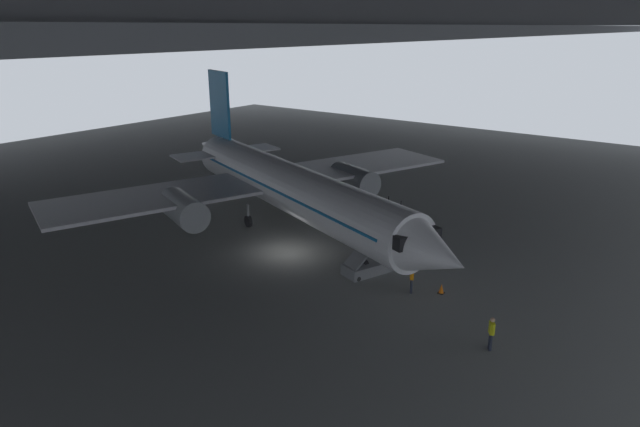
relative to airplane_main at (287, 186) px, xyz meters
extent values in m
plane|color=slate|center=(-3.65, -3.16, -3.39)|extent=(110.00, 110.00, 0.00)
cube|color=#38383D|center=(-3.65, 10.59, 12.17)|extent=(121.00, 99.00, 1.20)
cube|color=#4C4F54|center=(-3.65, -14.16, 11.17)|extent=(115.50, 0.50, 0.70)
cube|color=#4C4F54|center=(-3.65, 27.09, 11.17)|extent=(115.50, 0.50, 0.70)
cylinder|color=white|center=(-0.22, -0.58, 0.02)|extent=(12.73, 26.48, 3.61)
cone|color=white|center=(-5.46, -14.72, 0.02)|extent=(4.82, 5.29, 3.54)
cube|color=black|center=(-4.66, -12.58, 0.47)|extent=(3.75, 3.43, 0.79)
cone|color=white|center=(5.02, 13.55, 0.38)|extent=(4.88, 6.48, 3.07)
cube|color=#1972B2|center=(4.23, 11.41, 4.78)|extent=(1.59, 3.77, 5.91)
cube|color=white|center=(6.26, 9.61, 0.56)|extent=(5.33, 4.37, 0.16)
cube|color=white|center=(1.52, 11.37, 0.56)|extent=(5.33, 4.37, 0.16)
cube|color=white|center=(10.06, 0.25, -0.34)|extent=(16.43, 11.40, 0.24)
cylinder|color=#9EA3A8|center=(7.68, -0.96, -0.97)|extent=(3.73, 5.18, 2.24)
cube|color=white|center=(-7.47, 6.75, -0.34)|extent=(16.43, 11.40, 0.24)
cylinder|color=#9EA3A8|center=(-6.45, 4.28, -0.97)|extent=(3.73, 5.18, 2.24)
cube|color=#1972B2|center=(-0.22, -0.58, 0.29)|extent=(12.12, 24.66, 0.16)
cylinder|color=#9EA3A8|center=(-3.35, -9.04, -2.14)|extent=(0.20, 0.20, 1.15)
cylinder|color=black|center=(-3.35, -9.04, -2.94)|extent=(0.59, 0.95, 0.90)
cylinder|color=#9EA3A8|center=(2.95, 1.04, -2.14)|extent=(0.20, 0.20, 1.15)
cylinder|color=black|center=(2.95, 1.04, -2.94)|extent=(0.59, 0.95, 0.90)
cylinder|color=#9EA3A8|center=(-1.56, 2.71, -2.14)|extent=(0.20, 0.20, 1.15)
cylinder|color=black|center=(-1.56, 2.71, -2.94)|extent=(0.59, 0.95, 0.90)
cube|color=slate|center=(-2.94, -9.37, -3.04)|extent=(4.03, 2.71, 0.70)
cube|color=slate|center=(-2.94, -9.37, -1.24)|extent=(3.72, 2.43, 2.98)
cube|color=slate|center=(-1.34, -9.96, 0.20)|extent=(1.48, 1.60, 0.12)
cylinder|color=black|center=(-1.13, -9.40, 0.70)|extent=(0.06, 0.06, 1.00)
cylinder|color=black|center=(-1.55, -10.53, 0.70)|extent=(0.06, 0.06, 1.00)
cylinder|color=black|center=(-1.26, -9.25, -3.24)|extent=(0.32, 0.22, 0.30)
cylinder|color=black|center=(-1.75, -10.56, -3.24)|extent=(0.32, 0.22, 0.30)
cylinder|color=black|center=(-4.13, -8.18, -3.24)|extent=(0.32, 0.22, 0.30)
cylinder|color=black|center=(-4.62, -9.50, -3.24)|extent=(0.32, 0.22, 0.30)
cylinder|color=#232838|center=(-7.27, -18.77, -2.95)|extent=(0.14, 0.14, 0.87)
cylinder|color=#232838|center=(-7.12, -18.67, -2.95)|extent=(0.14, 0.14, 0.87)
cube|color=yellow|center=(-7.20, -18.72, -2.21)|extent=(0.42, 0.38, 0.62)
cylinder|color=yellow|center=(-7.39, -18.85, -2.18)|extent=(0.09, 0.09, 0.59)
cylinder|color=yellow|center=(-7.00, -18.59, -2.18)|extent=(0.09, 0.09, 0.59)
sphere|color=tan|center=(-7.20, -18.72, -1.77)|extent=(0.24, 0.24, 0.24)
cylinder|color=#232838|center=(-4.00, -12.77, -2.94)|extent=(0.14, 0.14, 0.89)
cylinder|color=#232838|center=(-4.16, -12.86, -2.94)|extent=(0.14, 0.14, 0.89)
cube|color=orange|center=(-4.08, -12.82, -2.18)|extent=(0.42, 0.36, 0.63)
cylinder|color=orange|center=(-3.88, -12.71, -2.15)|extent=(0.09, 0.09, 0.60)
cylinder|color=orange|center=(-4.29, -12.92, -2.15)|extent=(0.09, 0.09, 0.60)
sphere|color=brown|center=(-4.08, -12.82, -1.74)|extent=(0.24, 0.24, 0.24)
cube|color=black|center=(-3.08, -14.26, -3.37)|extent=(0.36, 0.36, 0.04)
cone|color=orange|center=(-3.08, -14.26, -3.07)|extent=(0.30, 0.30, 0.56)
cube|color=yellow|center=(6.91, 2.86, -2.84)|extent=(2.36, 2.44, 0.70)
cylinder|color=black|center=(6.78, 1.90, -3.17)|extent=(0.43, 0.45, 0.44)
cylinder|color=black|center=(5.96, 2.64, -3.17)|extent=(0.43, 0.45, 0.44)
cylinder|color=black|center=(7.85, 3.09, -3.17)|extent=(0.43, 0.45, 0.44)
cylinder|color=black|center=(7.03, 3.83, -3.17)|extent=(0.43, 0.45, 0.44)
camera|label=1|loc=(-30.75, -26.09, 11.44)|focal=31.11mm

